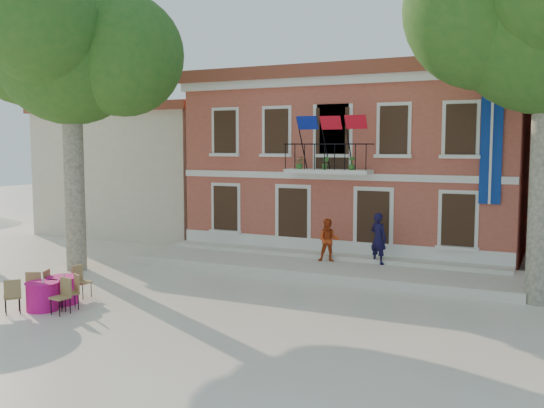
{
  "coord_description": "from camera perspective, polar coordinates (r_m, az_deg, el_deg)",
  "views": [
    {
      "loc": [
        9.79,
        -15.38,
        4.47
      ],
      "look_at": [
        0.69,
        3.5,
        2.42
      ],
      "focal_mm": 40.0,
      "sensor_mm": 36.0,
      "label": 1
    }
  ],
  "objects": [
    {
      "name": "cafe_table_1",
      "position": [
        17.7,
        -20.81,
        -7.98
      ],
      "size": [
        1.73,
        1.86,
        0.95
      ],
      "color": "#EF16A1",
      "rests_on": "ground"
    },
    {
      "name": "ground",
      "position": [
        18.77,
        -6.63,
        -8.23
      ],
      "size": [
        90.0,
        90.0,
        0.0
      ],
      "primitive_type": "plane",
      "color": "beige",
      "rests_on": "ground"
    },
    {
      "name": "pedestrian_navy",
      "position": [
        21.55,
        9.98,
        -3.21
      ],
      "size": [
        0.78,
        0.66,
        1.82
      ],
      "primitive_type": "imported",
      "rotation": [
        0.0,
        0.0,
        2.74
      ],
      "color": "black",
      "rests_on": "terrace"
    },
    {
      "name": "plane_tree_west",
      "position": [
        22.8,
        -18.47,
        13.58
      ],
      "size": [
        5.36,
        5.36,
        10.53
      ],
      "color": "#A59E84",
      "rests_on": "ground"
    },
    {
      "name": "terrace",
      "position": [
        21.7,
        4.16,
        -5.92
      ],
      "size": [
        14.0,
        3.4,
        0.3
      ],
      "primitive_type": "cube",
      "color": "silver",
      "rests_on": "ground"
    },
    {
      "name": "cafe_table_0",
      "position": [
        18.23,
        -19.07,
        -7.53
      ],
      "size": [
        1.87,
        1.64,
        0.95
      ],
      "color": "#EF16A1",
      "rests_on": "ground"
    },
    {
      "name": "neighbor_west",
      "position": [
        32.71,
        -10.47,
        3.29
      ],
      "size": [
        9.4,
        9.4,
        6.4
      ],
      "color": "beige",
      "rests_on": "ground"
    },
    {
      "name": "main_building",
      "position": [
        26.55,
        8.67,
        4.03
      ],
      "size": [
        13.5,
        9.59,
        7.5
      ],
      "color": "#B85642",
      "rests_on": "ground"
    },
    {
      "name": "pedestrian_orange",
      "position": [
        21.79,
        5.33,
        -3.41
      ],
      "size": [
        0.89,
        0.78,
        1.55
      ],
      "primitive_type": "imported",
      "rotation": [
        0.0,
        0.0,
        0.3
      ],
      "color": "#C54017",
      "rests_on": "terrace"
    }
  ]
}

